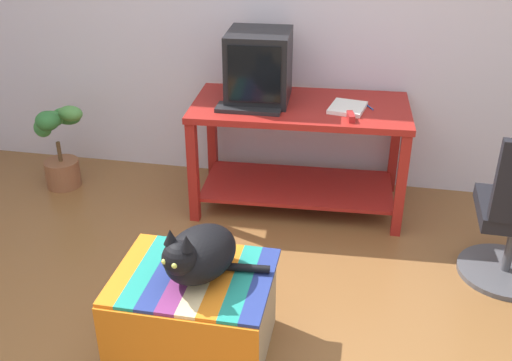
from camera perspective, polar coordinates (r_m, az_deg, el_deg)
desk at (r=3.87m, az=4.15°, el=4.09°), size 1.39×0.74×0.72m
tv_monitor at (r=3.79m, az=0.28°, el=10.75°), size 0.41×0.43×0.44m
keyboard at (r=3.67m, az=-0.69°, el=6.86°), size 0.40×0.16×0.02m
book at (r=3.73m, az=8.72°, el=6.88°), size 0.24×0.27×0.03m
ottoman_with_blanket at (r=2.84m, az=-5.84°, el=-12.37°), size 0.71×0.56×0.42m
cat at (r=2.63m, az=-5.52°, el=-7.01°), size 0.49×0.45×0.30m
potted_plant at (r=4.40m, az=-18.21°, el=3.04°), size 0.34×0.36×0.61m
stapler at (r=3.57m, az=9.02°, el=6.03°), size 0.06×0.12×0.04m
pen at (r=3.81m, az=10.63°, el=7.01°), size 0.07×0.13×0.01m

